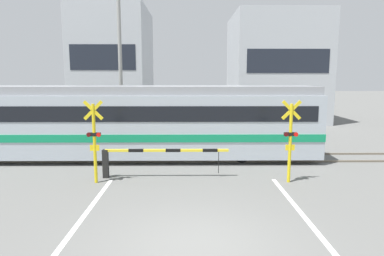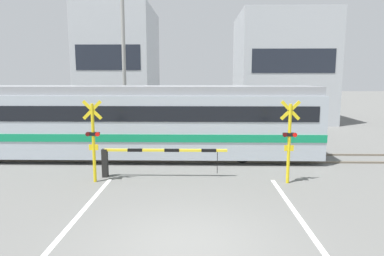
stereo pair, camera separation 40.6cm
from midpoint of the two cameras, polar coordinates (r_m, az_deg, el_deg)
name	(u,v)px [view 2 (the right image)]	position (r m, az deg, el deg)	size (l,w,h in m)	color
ground_plane	(186,245)	(7.99, 0.52, -18.86)	(160.00, 160.00, 0.00)	#60605E
rail_track_near	(192,161)	(14.85, 0.84, -5.60)	(50.00, 0.10, 0.08)	#6B6051
rail_track_far	(193,154)	(16.24, 0.86, -4.36)	(50.00, 0.10, 0.08)	#6B6051
road_stripe_left	(62,235)	(8.87, -19.59, -16.45)	(0.14, 8.80, 0.01)	white
road_stripe_right	(313,237)	(8.82, 20.84, -16.66)	(0.14, 8.80, 0.01)	white
commuter_train	(119,120)	(15.61, -11.41, 1.31)	(17.66, 2.69, 3.27)	#ADB7C1
crossing_barrier_near	(140,156)	(12.67, -7.68, -4.64)	(4.60, 0.20, 1.07)	black
crossing_barrier_far	(229,132)	(18.13, 6.79, -0.62)	(4.60, 0.20, 1.07)	black
crossing_signal_left	(93,138)	(12.27, -15.22, -1.55)	(0.68, 0.15, 2.88)	yellow
crossing_signal_right	(289,138)	(12.23, 16.82, -1.65)	(0.68, 0.15, 2.88)	yellow
building_left_of_street	(121,65)	(29.98, -11.44, 10.17)	(5.68, 8.02, 9.19)	#B2B7BC
building_right_of_street	(280,68)	(30.11, 14.90, 9.60)	(7.19, 8.02, 8.71)	#B2B7BC
utility_pole_streetside	(124,64)	(20.75, -10.71, 10.36)	(0.22, 0.22, 8.75)	gray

